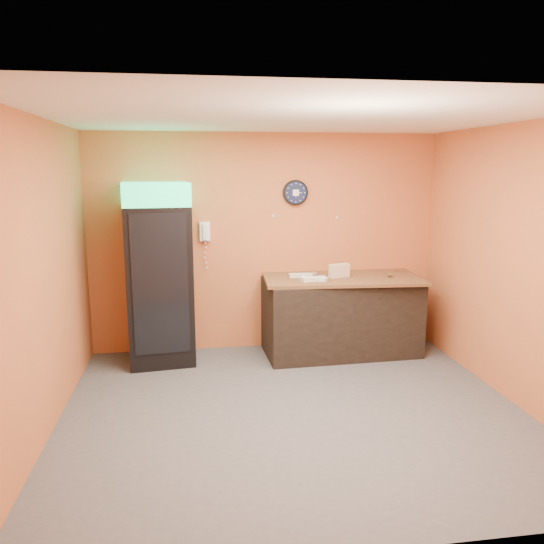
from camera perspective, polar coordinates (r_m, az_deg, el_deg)
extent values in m
plane|color=#47474C|center=(5.40, 2.33, -14.69)|extent=(4.50, 4.50, 0.00)
cube|color=#D0673A|center=(6.91, -0.69, 3.17)|extent=(4.50, 0.02, 2.80)
cube|color=#D0673A|center=(5.05, -23.50, -0.69)|extent=(0.02, 4.00, 2.80)
cube|color=#D0673A|center=(5.82, 24.78, 0.66)|extent=(0.02, 4.00, 2.80)
cube|color=white|center=(4.89, 2.60, 16.36)|extent=(4.50, 4.00, 0.02)
cube|color=black|center=(6.59, -12.06, -1.36)|extent=(0.85, 0.85, 1.92)
cube|color=#19DA81|center=(6.45, -12.46, 8.20)|extent=(0.85, 0.85, 0.27)
cube|color=black|center=(6.20, -12.70, -1.38)|extent=(0.63, 0.09, 1.64)
cube|color=black|center=(6.87, 7.43, -4.79)|extent=(1.96, 0.93, 0.97)
cylinder|color=black|center=(6.89, 2.53, 8.53)|extent=(0.32, 0.05, 0.32)
cylinder|color=#0F1433|center=(6.86, 2.58, 8.52)|extent=(0.28, 0.01, 0.28)
cube|color=white|center=(6.85, 2.59, 8.52)|extent=(0.08, 0.00, 0.08)
cube|color=white|center=(6.78, -7.23, 4.36)|extent=(0.13, 0.08, 0.24)
cube|color=white|center=(6.73, -7.22, 4.31)|extent=(0.05, 0.04, 0.20)
cube|color=brown|center=(6.75, 7.54, -0.68)|extent=(2.02, 1.08, 0.04)
cube|color=beige|center=(6.71, 7.24, -0.32)|extent=(0.28, 0.17, 0.06)
cube|color=beige|center=(6.70, 7.25, 0.15)|extent=(0.28, 0.17, 0.06)
cube|color=beige|center=(6.69, 7.26, 0.62)|extent=(0.28, 0.17, 0.06)
cube|color=silver|center=(6.47, 4.54, -0.75)|extent=(0.33, 0.18, 0.04)
cube|color=silver|center=(6.48, 4.70, -0.74)|extent=(0.29, 0.23, 0.04)
cube|color=silver|center=(6.68, 3.11, -0.36)|extent=(0.29, 0.12, 0.04)
cylinder|color=silver|center=(6.67, 4.64, -0.29)|extent=(0.07, 0.07, 0.07)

